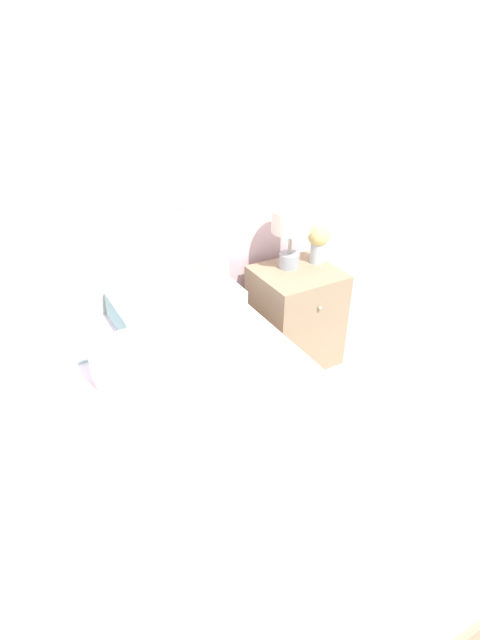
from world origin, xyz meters
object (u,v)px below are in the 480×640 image
nightstand (295,316)px  flower_vase (318,241)px  table_lamp (291,228)px  bed (166,464)px

nightstand → flower_vase: 0.48m
table_lamp → nightstand: bearing=-78.4°
table_lamp → flower_vase: table_lamp is taller
flower_vase → table_lamp: bearing=173.1°
bed → table_lamp: 1.48m
bed → nightstand: 1.34m
bed → flower_vase: size_ratio=8.81×
flower_vase → bed: bearing=-149.9°
bed → nightstand: (1.14, 0.71, 0.01)m
nightstand → table_lamp: (-0.02, 0.07, 0.55)m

